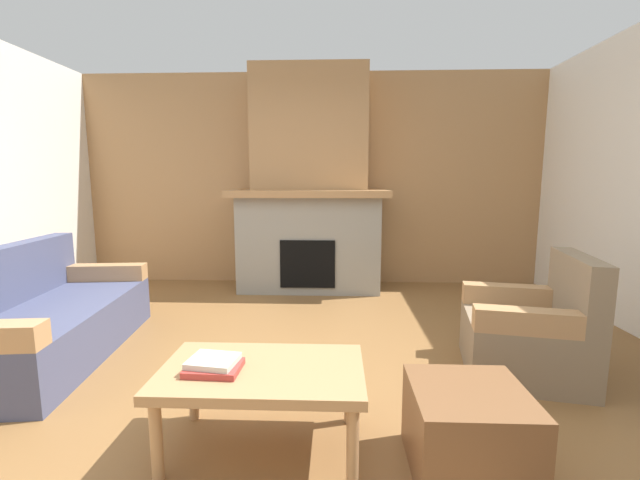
# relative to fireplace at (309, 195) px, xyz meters

# --- Properties ---
(ground) EXTENTS (9.00, 9.00, 0.00)m
(ground) POSITION_rel_fireplace_xyz_m (0.00, -2.62, -1.16)
(ground) COLOR brown
(wall_back_wood_panel) EXTENTS (6.00, 0.12, 2.70)m
(wall_back_wood_panel) POSITION_rel_fireplace_xyz_m (0.00, 0.38, 0.19)
(wall_back_wood_panel) COLOR #A87A4C
(wall_back_wood_panel) RESTS_ON ground
(fireplace) EXTENTS (1.90, 0.82, 2.70)m
(fireplace) POSITION_rel_fireplace_xyz_m (0.00, 0.00, 0.00)
(fireplace) COLOR gray
(fireplace) RESTS_ON ground
(couch) EXTENTS (1.03, 1.88, 0.85)m
(couch) POSITION_rel_fireplace_xyz_m (-1.89, -2.14, -0.88)
(couch) COLOR #474C6B
(couch) RESTS_ON ground
(armchair) EXTENTS (0.89, 0.89, 0.85)m
(armchair) POSITION_rel_fireplace_xyz_m (1.69, -2.28, -0.87)
(armchair) COLOR #847056
(armchair) RESTS_ON ground
(coffee_table) EXTENTS (1.00, 0.60, 0.43)m
(coffee_table) POSITION_rel_fireplace_xyz_m (-0.03, -3.16, -0.79)
(coffee_table) COLOR tan
(coffee_table) RESTS_ON ground
(ottoman) EXTENTS (0.52, 0.52, 0.40)m
(ottoman) POSITION_rel_fireplace_xyz_m (0.94, -3.29, -0.96)
(ottoman) COLOR brown
(ottoman) RESTS_ON ground
(book_stack_near_edge) EXTENTS (0.26, 0.22, 0.06)m
(book_stack_near_edge) POSITION_rel_fireplace_xyz_m (-0.26, -3.21, -0.70)
(book_stack_near_edge) COLOR #B23833
(book_stack_near_edge) RESTS_ON coffee_table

